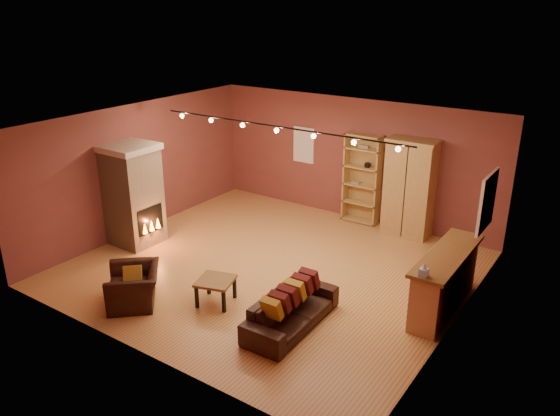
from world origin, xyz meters
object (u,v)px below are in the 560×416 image
Objects in this scene: armoire at (410,188)px; loveseat at (292,304)px; fireplace at (133,195)px; bookcase at (363,178)px; coffee_table at (216,283)px; bar_counter at (445,281)px; armchair at (133,281)px.

loveseat is (-0.11, -4.41, -0.69)m from armoire.
fireplace reaches higher than bookcase.
bookcase is 4.77m from coffee_table.
fireplace is at bearing -170.86° from bar_counter.
armchair reaches higher than coffee_table.
armoire reaches higher than fireplace.
fireplace is 1.88× the size of armchair.
loveseat is at bearing 5.41° from coffee_table.
armchair is at bearing -42.99° from fireplace.
armchair is 1.55× the size of coffee_table.
armoire is 4.47m from loveseat.
loveseat is at bearing -10.62° from fireplace.
armchair is at bearing 108.16° from loveseat.
loveseat is at bearing -134.29° from bar_counter.
coffee_table is at bearing 94.04° from loveseat.
bar_counter is at bearing -43.84° from bookcase.
armoire reaches higher than bar_counter.
bookcase is 0.96× the size of armoire.
coffee_table is at bearing -94.62° from bookcase.
bookcase is at bearing 136.16° from bar_counter.
armchair is at bearing -147.78° from bar_counter.
armoire is 6.00m from armchair.
fireplace is 5.80m from armoire.
coffee_table is at bearing -108.78° from armoire.
armchair reaches higher than loveseat.
fireplace is 2.92× the size of coffee_table.
fireplace is 4.58m from loveseat.
fireplace is at bearing 78.01° from loveseat.
fireplace is at bearing -132.20° from bookcase.
fireplace is 0.99× the size of armoire.
bookcase is 3.99m from bar_counter.
loveseat is at bearing -77.00° from bookcase.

